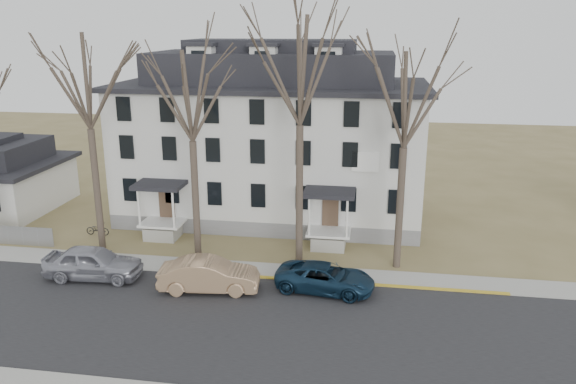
% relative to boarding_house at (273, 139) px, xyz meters
% --- Properties ---
extents(ground, '(120.00, 120.00, 0.00)m').
position_rel_boarding_house_xyz_m(ground, '(2.00, -17.95, -5.38)').
color(ground, olive).
rests_on(ground, ground).
extents(main_road, '(120.00, 10.00, 0.04)m').
position_rel_boarding_house_xyz_m(main_road, '(2.00, -15.95, -5.38)').
color(main_road, '#27272A').
rests_on(main_road, ground).
extents(far_sidewalk, '(120.00, 2.00, 0.08)m').
position_rel_boarding_house_xyz_m(far_sidewalk, '(2.00, -9.95, -5.38)').
color(far_sidewalk, '#A09F97').
rests_on(far_sidewalk, ground).
extents(yellow_curb, '(14.00, 0.25, 0.06)m').
position_rel_boarding_house_xyz_m(yellow_curb, '(7.00, -10.85, -5.38)').
color(yellow_curb, gold).
rests_on(yellow_curb, ground).
extents(boarding_house, '(20.80, 12.36, 12.05)m').
position_rel_boarding_house_xyz_m(boarding_house, '(0.00, 0.00, 0.00)').
color(boarding_house, slate).
rests_on(boarding_house, ground).
extents(tree_far_left, '(8.40, 8.40, 13.72)m').
position_rel_boarding_house_xyz_m(tree_far_left, '(-9.00, -8.15, 4.96)').
color(tree_far_left, '#473B31').
rests_on(tree_far_left, ground).
extents(tree_mid_left, '(7.80, 7.80, 12.74)m').
position_rel_boarding_house_xyz_m(tree_mid_left, '(-3.00, -8.15, 4.22)').
color(tree_mid_left, '#473B31').
rests_on(tree_mid_left, ground).
extents(tree_center, '(9.00, 9.00, 14.70)m').
position_rel_boarding_house_xyz_m(tree_center, '(3.00, -8.15, 5.71)').
color(tree_center, '#473B31').
rests_on(tree_center, ground).
extents(tree_mid_right, '(7.80, 7.80, 12.74)m').
position_rel_boarding_house_xyz_m(tree_mid_right, '(8.50, -8.15, 4.22)').
color(tree_mid_right, '#473B31').
rests_on(tree_mid_right, ground).
extents(car_silver, '(5.25, 2.39, 1.75)m').
position_rel_boarding_house_xyz_m(car_silver, '(-7.44, -12.22, -4.51)').
color(car_silver, '#9B9CA8').
rests_on(car_silver, ground).
extents(car_tan, '(5.20, 2.33, 1.66)m').
position_rel_boarding_house_xyz_m(car_tan, '(-0.97, -12.66, -4.55)').
color(car_tan, '#A27F5D').
rests_on(car_tan, ground).
extents(car_navy, '(5.22, 2.90, 1.38)m').
position_rel_boarding_house_xyz_m(car_navy, '(4.83, -11.77, -4.69)').
color(car_navy, '#11293F').
rests_on(car_navy, ground).
extents(bicycle_left, '(1.51, 0.53, 0.79)m').
position_rel_boarding_house_xyz_m(bicycle_left, '(-10.27, -6.23, -4.98)').
color(bicycle_left, black).
rests_on(bicycle_left, ground).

